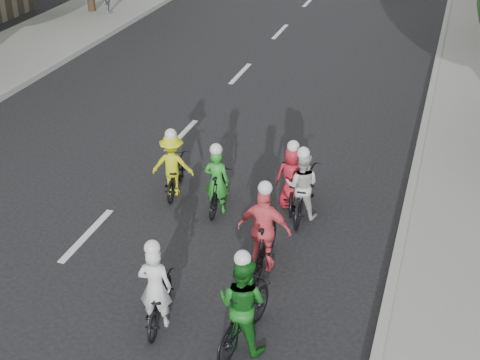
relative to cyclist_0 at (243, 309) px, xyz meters
The scene contains 11 objects.
ground 4.47m from the cyclist_0, 153.48° to the left, with size 120.00×120.00×0.00m, color black.
sidewalk_left 16.93m from the cyclist_0, 134.95° to the left, with size 4.00×80.00×0.15m, color gray.
curb_left 15.61m from the cyclist_0, 129.88° to the left, with size 0.18×80.00×0.18m, color #999993.
curb_right 12.17m from the cyclist_0, 80.07° to the left, with size 0.18×80.00×0.18m, color #999993.
cyclist_0 is the anchor object (origin of this frame).
cyclist_1 4.42m from the cyclist_0, 94.13° to the left, with size 0.81×1.62×1.57m.
cyclist_2 1.51m from the cyclist_0, behind, with size 0.80×1.58×1.66m.
cyclist_3 4.14m from the cyclist_0, 115.31° to the left, with size 0.55×1.52×1.59m.
cyclist_4 4.12m from the cyclist_0, 90.47° to the left, with size 0.79×1.94×1.61m.
cyclist_5 2.09m from the cyclist_0, 96.97° to the left, with size 1.01×1.66×1.85m.
cyclist_6 5.09m from the cyclist_0, 125.46° to the left, with size 1.01×1.65×1.58m.
Camera 1 is at (6.43, -9.74, 7.49)m, focal length 50.00 mm.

